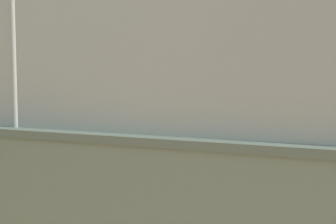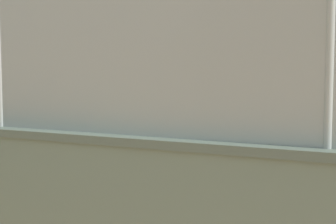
% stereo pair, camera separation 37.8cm
% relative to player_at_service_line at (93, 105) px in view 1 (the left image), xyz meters
% --- Properties ---
extents(ground_plane, '(260.00, 260.00, 0.00)m').
position_rel_player_at_service_line_xyz_m(ground_plane, '(-4.32, 0.26, -0.88)').
color(ground_plane, tan).
extents(perimeter_wall, '(23.95, 0.57, 1.52)m').
position_rel_player_at_service_line_xyz_m(perimeter_wall, '(-7.30, 10.26, -0.12)').
color(perimeter_wall, slate).
rests_on(perimeter_wall, ground_plane).
extents(fence_panel_on_wall, '(23.54, 0.23, 2.05)m').
position_rel_player_at_service_line_xyz_m(fence_panel_on_wall, '(-7.30, 10.26, 1.66)').
color(fence_panel_on_wall, gray).
rests_on(fence_panel_on_wall, perimeter_wall).
extents(player_at_service_line, '(0.73, 0.73, 1.51)m').
position_rel_player_at_service_line_xyz_m(player_at_service_line, '(0.00, 0.00, 0.00)').
color(player_at_service_line, black).
rests_on(player_at_service_line, ground_plane).
extents(sports_ball, '(0.24, 0.24, 0.24)m').
position_rel_player_at_service_line_xyz_m(sports_ball, '(-7.79, 5.34, -0.76)').
color(sports_ball, orange).
rests_on(sports_ball, ground_plane).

